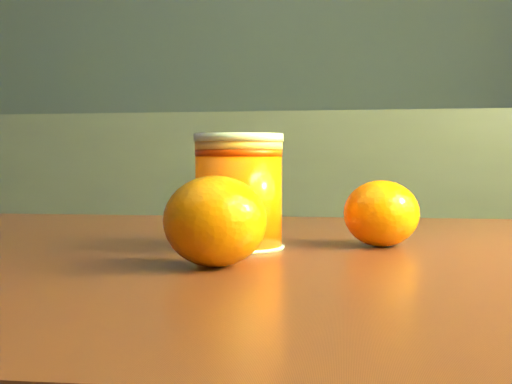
# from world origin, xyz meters

# --- Properties ---
(kitchen_counter) EXTENTS (3.15, 0.60, 0.90)m
(kitchen_counter) POSITION_xyz_m (0.00, 1.45, 0.45)
(kitchen_counter) COLOR #4D4E52
(kitchen_counter) RESTS_ON ground
(table) EXTENTS (1.02, 0.75, 0.73)m
(table) POSITION_xyz_m (0.92, 0.21, 0.63)
(table) COLOR #5C2717
(table) RESTS_ON ground
(juice_glass) EXTENTS (0.08, 0.08, 0.10)m
(juice_glass) POSITION_xyz_m (0.90, 0.23, 0.77)
(juice_glass) COLOR #FA5A05
(juice_glass) RESTS_ON table
(orange_front) EXTENTS (0.08, 0.08, 0.07)m
(orange_front) POSITION_xyz_m (0.90, 0.13, 0.76)
(orange_front) COLOR orange
(orange_front) RESTS_ON table
(orange_back) EXTENTS (0.09, 0.09, 0.06)m
(orange_back) POSITION_xyz_m (1.02, 0.27, 0.76)
(orange_back) COLOR orange
(orange_back) RESTS_ON table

